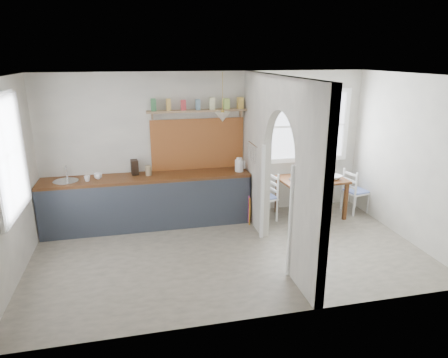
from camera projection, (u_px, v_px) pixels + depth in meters
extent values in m
cube|color=gray|center=(229.00, 252.00, 6.04)|extent=(5.80, 3.20, 0.01)
cube|color=beige|center=(230.00, 76.00, 5.27)|extent=(5.80, 3.20, 0.01)
cube|color=beige|center=(209.00, 146.00, 7.15)|extent=(5.80, 0.01, 2.60)
cube|color=beige|center=(265.00, 211.00, 4.17)|extent=(5.80, 0.01, 2.60)
cube|color=beige|center=(7.00, 184.00, 5.05)|extent=(0.01, 3.20, 2.60)
cube|color=beige|center=(409.00, 159.00, 6.26)|extent=(0.01, 3.20, 2.60)
cube|color=beige|center=(311.00, 194.00, 4.68)|extent=(0.12, 0.80, 2.60)
cube|color=beige|center=(256.00, 152.00, 6.73)|extent=(0.12, 1.20, 2.60)
cube|color=beige|center=(284.00, 116.00, 5.38)|extent=(0.12, 1.20, 1.05)
cube|color=#502A18|center=(147.00, 177.00, 6.76)|extent=(3.50, 0.60, 0.05)
cube|color=#3D434F|center=(149.00, 208.00, 6.62)|extent=(3.50, 0.03, 0.85)
cube|color=black|center=(148.00, 201.00, 6.94)|extent=(3.46, 0.45, 0.85)
cylinder|color=silver|center=(66.00, 182.00, 6.48)|extent=(0.40, 0.40, 0.02)
cube|color=#9B522D|center=(198.00, 144.00, 7.06)|extent=(1.65, 0.03, 0.90)
cube|color=tan|center=(198.00, 111.00, 6.81)|extent=(1.75, 0.20, 0.03)
cube|color=#235D2F|center=(153.00, 106.00, 6.62)|extent=(0.09, 0.09, 0.18)
cube|color=#AF8635|center=(169.00, 105.00, 6.67)|extent=(0.09, 0.09, 0.18)
cube|color=maroon|center=(183.00, 105.00, 6.72)|extent=(0.09, 0.09, 0.18)
cube|color=slate|center=(198.00, 104.00, 6.77)|extent=(0.09, 0.09, 0.18)
cube|color=beige|center=(212.00, 104.00, 6.83)|extent=(0.09, 0.09, 0.18)
cube|color=#8DAE43|center=(226.00, 104.00, 6.88)|extent=(0.09, 0.09, 0.18)
cube|color=#B58F30|center=(240.00, 103.00, 6.93)|extent=(0.09, 0.09, 0.18)
cone|color=silver|center=(223.00, 117.00, 6.58)|extent=(0.26, 0.26, 0.16)
cylinder|color=silver|center=(253.00, 144.00, 6.58)|extent=(0.02, 0.50, 0.02)
imported|color=white|center=(87.00, 179.00, 6.46)|extent=(0.11, 0.11, 0.09)
imported|color=white|center=(98.00, 176.00, 6.58)|extent=(0.13, 0.13, 0.10)
cube|color=black|center=(135.00, 167.00, 6.81)|extent=(0.13, 0.17, 0.25)
cylinder|color=#897452|center=(148.00, 171.00, 6.77)|extent=(0.13, 0.13, 0.17)
cube|color=#AA2E74|center=(249.00, 209.00, 6.99)|extent=(0.02, 0.03, 0.49)
cube|color=#C07119|center=(250.00, 212.00, 6.95)|extent=(0.02, 0.03, 0.50)
imported|color=white|center=(334.00, 177.00, 7.17)|extent=(0.35, 0.35, 0.07)
imported|color=#5EA960|center=(311.00, 178.00, 7.06)|extent=(0.14, 0.14, 0.10)
cylinder|color=#363132|center=(294.00, 179.00, 7.12)|extent=(0.21, 0.21, 0.02)
imported|color=#6A3875|center=(315.00, 170.00, 7.35)|extent=(0.19, 0.19, 0.20)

